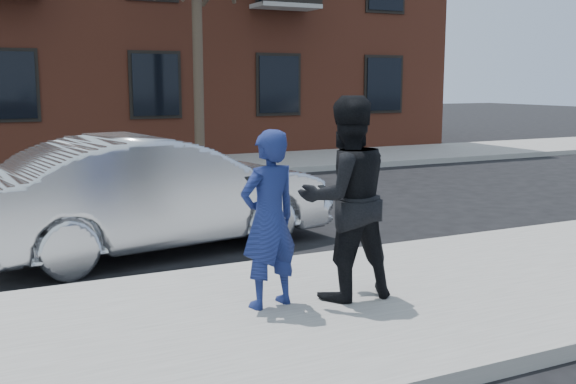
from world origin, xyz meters
TOP-DOWN VIEW (x-y plane):
  - ground at (0.00, 0.00)m, footprint 100.00×100.00m
  - near_sidewalk at (0.00, -0.25)m, footprint 50.00×3.50m
  - near_curb at (0.00, 1.55)m, footprint 50.00×0.10m
  - far_sidewalk at (0.00, 11.25)m, footprint 50.00×3.50m
  - far_curb at (0.00, 9.45)m, footprint 50.00×0.10m
  - silver_sedan at (1.27, 3.20)m, footprint 5.04×2.44m
  - man_hoodie at (1.50, -0.00)m, footprint 0.70×0.54m
  - man_peacoat at (2.30, -0.08)m, footprint 1.03×0.82m

SIDE VIEW (x-z plane):
  - ground at x=0.00m, z-range 0.00..0.00m
  - near_sidewalk at x=0.00m, z-range 0.00..0.15m
  - near_curb at x=0.00m, z-range 0.00..0.15m
  - far_sidewalk at x=0.00m, z-range 0.00..0.15m
  - far_curb at x=0.00m, z-range 0.00..0.15m
  - silver_sedan at x=1.27m, z-range 0.00..1.59m
  - man_hoodie at x=1.50m, z-range 0.15..1.87m
  - man_peacoat at x=2.30m, z-range 0.15..2.17m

